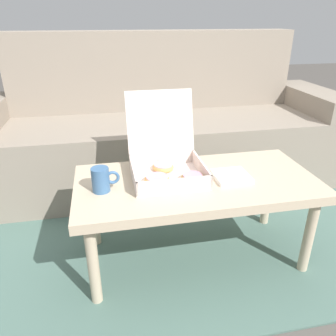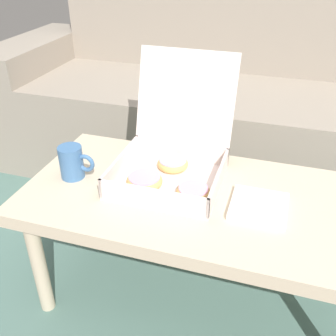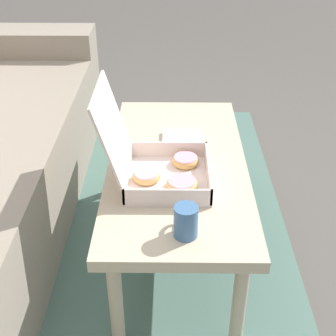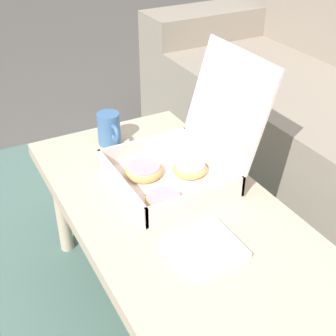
% 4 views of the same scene
% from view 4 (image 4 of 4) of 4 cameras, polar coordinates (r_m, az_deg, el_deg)
% --- Properties ---
extents(ground_plane, '(12.00, 12.00, 0.00)m').
position_cam_4_polar(ground_plane, '(1.50, 4.81, -16.67)').
color(ground_plane, '#514C47').
extents(area_rug, '(2.52, 1.76, 0.01)m').
position_cam_4_polar(area_rug, '(1.63, 13.96, -12.35)').
color(area_rug, '#4C6B60').
rests_on(area_rug, ground_plane).
extents(coffee_table, '(1.03, 0.50, 0.42)m').
position_cam_4_polar(coffee_table, '(1.20, 1.34, -6.99)').
color(coffee_table, '#C6B293').
rests_on(coffee_table, ground_plane).
extents(pastry_box, '(0.30, 0.36, 0.34)m').
position_cam_4_polar(pastry_box, '(1.25, 1.45, 0.82)').
color(pastry_box, silver).
rests_on(pastry_box, coffee_table).
extents(coffee_mug, '(0.11, 0.07, 0.10)m').
position_cam_4_polar(coffee_mug, '(1.44, -7.17, 4.75)').
color(coffee_mug, '#3D6693').
rests_on(coffee_mug, coffee_table).
extents(napkin_stack, '(0.15, 0.15, 0.02)m').
position_cam_4_polar(napkin_stack, '(1.06, 4.55, -9.51)').
color(napkin_stack, white).
rests_on(napkin_stack, coffee_table).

